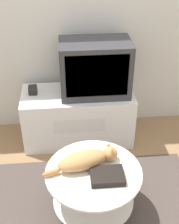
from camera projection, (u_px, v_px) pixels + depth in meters
name	position (u px, v px, depth m)	size (l,w,h in m)	color
ground_plane	(95.00, 207.00, 2.67)	(12.00, 12.00, 0.00)	#93704C
wall_back	(83.00, 10.00, 3.00)	(8.00, 0.05, 2.60)	silver
rug	(95.00, 206.00, 2.66)	(1.81, 1.16, 0.02)	#4C423D
tv_stand	(78.00, 116.00, 3.29)	(1.13, 0.50, 0.56)	white
tv	(95.00, 68.00, 3.00)	(0.67, 0.40, 0.54)	#333338
speaker	(33.00, 90.00, 3.11)	(0.08, 0.08, 0.08)	black
coffee_table	(94.00, 186.00, 2.45)	(0.74, 0.74, 0.45)	#B2B2B7
dvd_box	(107.00, 176.00, 2.29)	(0.25, 0.19, 0.05)	black
cat	(87.00, 160.00, 2.37)	(0.59, 0.27, 0.14)	tan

